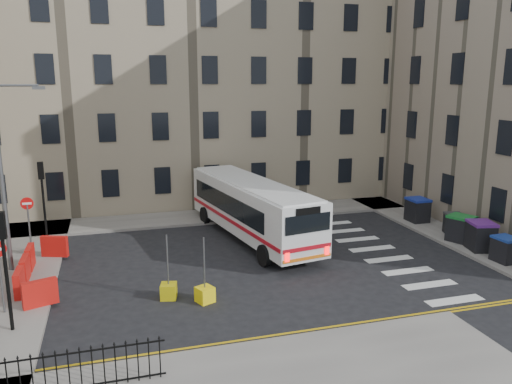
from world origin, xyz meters
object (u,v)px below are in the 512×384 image
streetlamp (1,177)px  bollard_yellow (205,294)px  wheelie_bin_a (505,249)px  bollard_chevron (169,291)px  wheelie_bin_d (454,224)px  wheelie_bin_b (481,236)px  bus (252,207)px  wheelie_bin_c (461,228)px  wheelie_bin_e (417,210)px

streetlamp → bollard_yellow: bearing=-35.0°
wheelie_bin_a → bollard_chevron: wheelie_bin_a is taller
wheelie_bin_a → wheelie_bin_d: size_ratio=0.95×
wheelie_bin_b → bus: bearing=166.7°
bus → wheelie_bin_a: size_ratio=9.80×
streetlamp → wheelie_bin_c: bearing=-5.7°
wheelie_bin_d → bollard_yellow: (-14.60, -4.35, -0.43)m
wheelie_bin_a → wheelie_bin_d: 4.35m
wheelie_bin_c → wheelie_bin_e: size_ratio=1.13×
wheelie_bin_b → wheelie_bin_d: (0.46, 2.60, -0.15)m
bollard_chevron → bollard_yellow: bearing=-28.8°
wheelie_bin_e → bollard_chevron: wheelie_bin_e is taller
bus → wheelie_bin_c: 10.98m
bollard_yellow → bus: bearing=61.3°
wheelie_bin_a → wheelie_bin_c: wheelie_bin_c is taller
streetlamp → bus: 12.00m
streetlamp → bollard_chevron: bearing=-36.1°
wheelie_bin_c → wheelie_bin_d: 1.27m
wheelie_bin_a → wheelie_bin_b: size_ratio=0.77×
wheelie_bin_c → bollard_chevron: 15.62m
bus → wheelie_bin_a: 12.43m
wheelie_bin_e → bollard_yellow: (-14.19, -7.15, -0.55)m
wheelie_bin_b → wheelie_bin_d: 2.65m
wheelie_bin_c → bus: bearing=134.2°
streetlamp → wheelie_bin_e: size_ratio=5.86×
bus → wheelie_bin_b: 11.59m
bus → wheelie_bin_c: (10.20, -3.96, -0.93)m
wheelie_bin_c → bollard_yellow: wheelie_bin_c is taller
bus → bollard_chevron: 8.41m
streetlamp → bollard_yellow: streetlamp is taller
wheelie_bin_e → bollard_chevron: bearing=-157.6°
streetlamp → wheelie_bin_e: streetlamp is taller
wheelie_bin_a → bollard_chevron: (-15.36, 0.68, -0.44)m
bus → bollard_chevron: bearing=-138.7°
wheelie_bin_b → bollard_yellow: bearing=-158.5°
wheelie_bin_e → bus: bearing=179.9°
wheelie_bin_e → bollard_chevron: 16.78m
wheelie_bin_b → bollard_chevron: wheelie_bin_b is taller
wheelie_bin_b → wheelie_bin_c: bearing=105.5°
streetlamp → wheelie_bin_c: 22.18m
bollard_yellow → bollard_chevron: size_ratio=1.00×
wheelie_bin_a → bollard_yellow: size_ratio=1.97×
wheelie_bin_c → wheelie_bin_e: bearing=64.3°
bollard_chevron → streetlamp: bearing=143.9°
wheelie_bin_d → bollard_chevron: wheelie_bin_d is taller
streetlamp → bollard_chevron: (6.38, -4.66, -4.04)m
wheelie_bin_a → wheelie_bin_b: 1.72m
wheelie_bin_d → bollard_yellow: wheelie_bin_d is taller
wheelie_bin_c → wheelie_bin_e: 3.96m
streetlamp → bollard_chevron: size_ratio=13.57×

